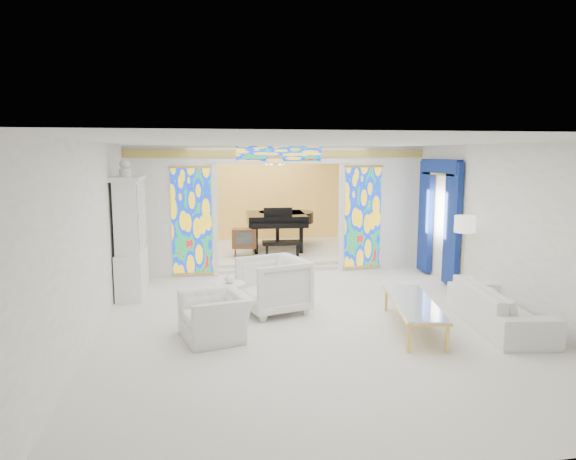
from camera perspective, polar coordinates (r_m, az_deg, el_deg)
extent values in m
plane|color=silver|center=(10.46, 0.70, -7.16)|extent=(12.00, 12.00, 0.00)
cube|color=silver|center=(10.07, 0.73, 9.50)|extent=(7.00, 12.00, 0.02)
cube|color=white|center=(16.06, -3.23, 3.75)|extent=(7.00, 0.02, 3.00)
cube|color=white|center=(4.51, 15.04, -8.80)|extent=(7.00, 0.02, 3.00)
cube|color=white|center=(10.12, -19.16, 0.51)|extent=(0.02, 12.00, 3.00)
cube|color=white|center=(11.33, 18.40, 1.35)|extent=(0.02, 12.00, 3.00)
cube|color=white|center=(11.99, -12.92, 1.94)|extent=(2.00, 0.18, 3.00)
cube|color=white|center=(12.74, 10.17, 2.40)|extent=(2.00, 0.18, 3.00)
cube|color=white|center=(12.04, -1.04, 8.38)|extent=(3.00, 0.18, 0.40)
cube|color=white|center=(11.90, -8.10, 1.06)|extent=(0.12, 0.06, 2.60)
cube|color=white|center=(12.36, 5.94, 1.37)|extent=(0.12, 0.06, 2.60)
cube|color=white|center=(11.95, -0.96, 7.66)|extent=(3.24, 0.06, 0.12)
cube|color=#D8BA51|center=(11.94, -0.97, 8.48)|extent=(7.00, 0.05, 0.18)
cube|color=gold|center=(11.89, -10.65, 0.99)|extent=(0.90, 0.04, 2.40)
cube|color=gold|center=(12.51, 8.29, 1.41)|extent=(0.90, 0.04, 2.40)
cube|color=gold|center=(11.93, -0.96, 8.48)|extent=(2.00, 0.04, 0.34)
cube|color=silver|center=(14.38, -2.30, -2.47)|extent=(6.80, 3.80, 0.18)
cube|color=#FFC558|center=(15.94, -3.18, 3.71)|extent=(6.70, 0.10, 2.90)
cylinder|color=gold|center=(14.05, -1.49, 7.37)|extent=(0.48, 0.48, 0.30)
cube|color=navy|center=(11.35, 17.80, 0.63)|extent=(0.12, 0.55, 2.60)
cube|color=navy|center=(12.50, 15.05, 1.43)|extent=(0.12, 0.55, 2.60)
cube|color=navy|center=(11.83, 16.60, 6.82)|extent=(0.14, 1.70, 0.30)
cube|color=gold|center=(11.84, 16.56, 6.00)|extent=(0.12, 1.50, 0.06)
cube|color=white|center=(10.85, -16.92, -4.51)|extent=(0.50, 1.40, 0.90)
cube|color=white|center=(10.66, -17.19, 1.53)|extent=(0.44, 1.30, 1.40)
cube|color=white|center=(10.63, -15.96, 1.56)|extent=(0.01, 1.20, 1.30)
cube|color=white|center=(10.60, -17.36, 5.50)|extent=(0.56, 1.46, 0.08)
cylinder|color=silver|center=(10.25, -17.64, 6.07)|extent=(0.22, 0.22, 0.16)
sphere|color=silver|center=(10.24, -17.68, 6.96)|extent=(0.20, 0.20, 0.20)
imported|color=white|center=(8.07, -8.13, -9.45)|extent=(1.17, 1.27, 0.69)
imported|color=white|center=(9.20, -1.68, -6.14)|extent=(1.36, 1.34, 0.99)
imported|color=white|center=(9.17, 22.39, -7.87)|extent=(1.21, 2.42, 0.68)
cylinder|color=white|center=(8.77, -6.48, -5.99)|extent=(0.54, 0.54, 0.04)
cylinder|color=white|center=(8.86, -6.45, -7.98)|extent=(0.09, 0.09, 0.61)
cylinder|color=white|center=(8.95, -6.41, -9.84)|extent=(0.36, 0.36, 0.03)
imported|color=white|center=(8.74, -6.49, -5.25)|extent=(0.21, 0.21, 0.19)
cube|color=white|center=(8.57, 13.78, -7.83)|extent=(1.01, 2.16, 0.04)
cube|color=gold|center=(8.57, 13.78, -7.97)|extent=(1.05, 2.20, 0.03)
cube|color=gold|center=(7.66, 13.31, -11.63)|extent=(0.05, 0.05, 0.43)
cube|color=gold|center=(7.79, 17.28, -11.46)|extent=(0.05, 0.05, 0.43)
cube|color=gold|center=(9.51, 10.85, -7.57)|extent=(0.05, 0.05, 0.43)
cube|color=gold|center=(9.62, 14.06, -7.50)|extent=(0.05, 0.05, 0.43)
cylinder|color=gold|center=(10.76, 18.69, -7.09)|extent=(0.36, 0.36, 0.03)
cylinder|color=gold|center=(10.59, 18.87, -3.27)|extent=(0.04, 0.04, 1.49)
cylinder|color=silver|center=(10.47, 19.06, 0.63)|extent=(0.51, 0.51, 0.32)
cube|color=black|center=(14.34, -1.36, 1.25)|extent=(1.68, 1.79, 0.31)
cylinder|color=black|center=(14.76, -0.22, 1.45)|extent=(1.66, 1.66, 0.31)
cube|color=black|center=(13.37, -0.95, 0.53)|extent=(1.50, 0.41, 0.11)
cube|color=beige|center=(13.28, -0.91, 0.57)|extent=(1.38, 0.18, 0.03)
cube|color=black|center=(13.72, -1.12, 1.93)|extent=(0.77, 0.07, 0.27)
cube|color=black|center=(12.78, -0.64, -1.44)|extent=(1.01, 0.44, 0.09)
cylinder|color=black|center=(13.61, -3.57, -1.27)|extent=(0.12, 0.12, 0.68)
cylinder|color=black|center=(13.73, 1.47, -1.17)|extent=(0.12, 0.12, 0.68)
cylinder|color=black|center=(15.07, -1.18, -0.30)|extent=(0.12, 0.12, 0.68)
cube|color=brown|center=(13.35, -4.88, -0.92)|extent=(0.67, 0.49, 0.50)
cube|color=#373C3A|center=(13.14, -4.92, -0.94)|extent=(0.40, 0.07, 0.32)
cone|color=brown|center=(13.28, -5.92, -2.55)|extent=(0.04, 0.04, 0.22)
cone|color=brown|center=(13.26, -3.85, -2.54)|extent=(0.04, 0.04, 0.22)
cone|color=brown|center=(13.57, -5.84, -2.31)|extent=(0.04, 0.04, 0.22)
cone|color=brown|center=(13.55, -3.82, -2.30)|extent=(0.04, 0.04, 0.22)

